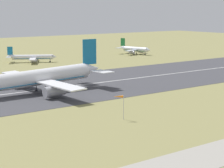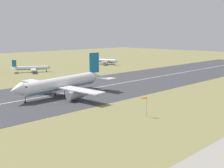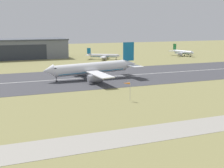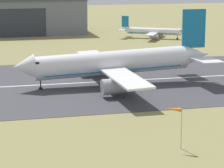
# 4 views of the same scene
# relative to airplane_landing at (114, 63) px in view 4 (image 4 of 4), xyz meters

# --- Properties ---
(runway_strip) EXTENTS (389.63, 54.43, 0.06)m
(runway_strip) POSITION_rel_airplane_landing_xyz_m (15.35, 3.96, -4.92)
(runway_strip) COLOR #3D3D42
(runway_strip) RESTS_ON ground_plane
(runway_centreline) EXTENTS (350.67, 0.70, 0.01)m
(runway_centreline) POSITION_rel_airplane_landing_xyz_m (15.35, 3.96, -4.88)
(runway_centreline) COLOR silver
(runway_centreline) RESTS_ON runway_strip
(airplane_landing) EXTENTS (45.51, 46.32, 16.55)m
(airplane_landing) POSITION_rel_airplane_landing_xyz_m (0.00, 0.00, 0.00)
(airplane_landing) COLOR white
(airplane_landing) RESTS_ON ground_plane
(airplane_parked_west) EXTENTS (24.63, 20.66, 8.12)m
(airplane_parked_west) POSITION_rel_airplane_landing_xyz_m (34.05, 75.30, -2.32)
(airplane_parked_west) COLOR white
(airplane_parked_west) RESTS_ON ground_plane
(windsock_pole) EXTENTS (2.25, 1.87, 6.09)m
(windsock_pole) POSITION_rel_airplane_landing_xyz_m (-1.93, -43.14, 0.51)
(windsock_pole) COLOR #B7B7BC
(windsock_pole) RESTS_ON ground_plane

